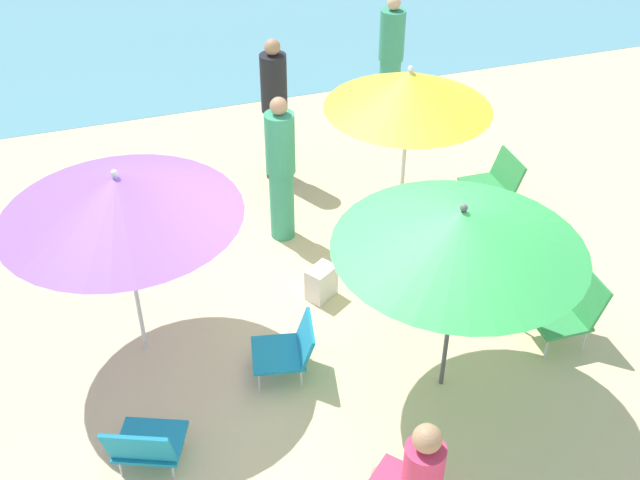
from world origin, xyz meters
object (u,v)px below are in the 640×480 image
beach_chair_d (145,445)px  beach_chair_a (495,181)px  person_b (281,170)px  umbrella_yellow (409,90)px  beach_chair_c (571,310)px  umbrella_purple (118,196)px  person_c (391,58)px  beach_bag (321,283)px  person_d (416,470)px  umbrella_green (461,230)px  beach_chair_b (289,348)px  person_a (275,110)px

beach_chair_d → beach_chair_a: bearing=-37.5°
person_b → beach_chair_d: bearing=163.4°
umbrella_yellow → beach_chair_d: size_ratio=2.95×
beach_chair_a → beach_chair_c: bearing=80.3°
umbrella_purple → person_c: 5.43m
beach_chair_c → beach_bag: size_ratio=1.94×
beach_chair_a → person_d: person_d is taller
umbrella_green → beach_chair_c: (1.35, 0.15, -1.30)m
beach_chair_d → person_d: 2.06m
beach_chair_b → umbrella_purple: bearing=-19.5°
beach_chair_c → person_d: (-2.12, -1.25, 0.12)m
beach_bag → umbrella_purple: bearing=-174.0°
umbrella_yellow → beach_chair_a: umbrella_yellow is taller
beach_chair_a → beach_chair_d: bearing=31.6°
umbrella_green → umbrella_purple: bearing=152.3°
umbrella_purple → person_c: umbrella_purple is taller
person_d → beach_chair_c: bearing=-99.8°
person_a → beach_chair_a: bearing=52.3°
beach_chair_c → beach_chair_d: bearing=6.1°
beach_chair_c → beach_chair_d: 3.93m
person_c → beach_chair_c: bearing=-78.9°
umbrella_green → beach_chair_d: size_ratio=2.87×
umbrella_green → person_d: (-0.77, -1.11, -1.18)m
person_a → beach_chair_d: bearing=-33.3°
beach_chair_c → umbrella_yellow: bearing=-64.2°
umbrella_green → person_c: (1.52, 4.92, -0.81)m
umbrella_yellow → beach_bag: size_ratio=5.82×
person_b → person_d: (-0.07, -3.70, -0.36)m
beach_chair_c → person_b: size_ratio=0.41×
beach_chair_c → umbrella_green: bearing=8.3°
umbrella_yellow → umbrella_green: 2.17m
beach_chair_b → umbrella_green: bearing=167.6°
beach_chair_a → beach_bag: 2.61m
umbrella_yellow → person_a: bearing=117.7°
beach_chair_b → person_d: bearing=117.2°
beach_chair_d → person_c: (4.10, 5.05, 0.54)m
umbrella_purple → beach_chair_b: size_ratio=3.22×
beach_chair_c → beach_bag: bearing=-31.4°
umbrella_yellow → person_c: 3.14m
beach_chair_d → person_c: person_c is taller
beach_chair_b → beach_bag: 1.09m
beach_chair_a → person_c: (-0.28, 2.54, 0.51)m
umbrella_purple → beach_chair_c: 4.14m
person_a → person_c: 2.23m
person_b → beach_chair_b: bearing=-176.5°
umbrella_green → beach_chair_d: bearing=-177.2°
umbrella_yellow → person_a: 2.14m
umbrella_purple → person_a: size_ratio=1.13×
person_a → umbrella_yellow: bearing=23.1°
umbrella_yellow → person_b: (-1.19, 0.49, -0.95)m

